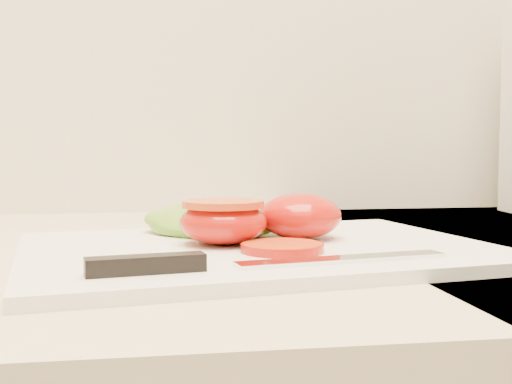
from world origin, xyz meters
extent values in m
cube|color=beige|center=(0.00, 1.68, 0.92)|extent=(3.92, 0.65, 0.03)
cube|color=white|center=(0.07, 1.60, 0.94)|extent=(0.43, 0.34, 0.01)
ellipsoid|color=red|center=(0.12, 1.64, 0.96)|extent=(0.08, 0.08, 0.04)
ellipsoid|color=red|center=(0.04, 1.61, 0.96)|extent=(0.08, 0.08, 0.04)
cylinder|color=#BA3619|center=(0.04, 1.61, 0.98)|extent=(0.07, 0.07, 0.01)
cylinder|color=#D44511|center=(0.09, 1.57, 0.94)|extent=(0.06, 0.06, 0.01)
ellipsoid|color=#5FA32B|center=(0.04, 1.68, 0.95)|extent=(0.17, 0.15, 0.03)
cube|color=silver|center=(0.12, 1.52, 0.94)|extent=(0.17, 0.05, 0.00)
cube|color=black|center=(-0.02, 1.49, 0.95)|extent=(0.08, 0.03, 0.01)
camera|label=1|loc=(-0.02, 1.06, 1.02)|focal=45.00mm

